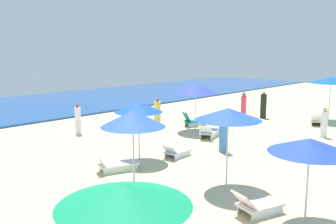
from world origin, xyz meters
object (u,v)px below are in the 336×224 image
(umbrella_2, at_px, (331,80))
(beachgoer_3, at_px, (223,133))
(lounge_chair_4_0, at_px, (194,121))
(beachgoer_0, at_px, (324,123))
(lounge_chair_2_0, at_px, (317,119))
(umbrella_5, at_px, (139,107))
(lounge_chair_5_1, at_px, (176,151))
(lounge_chair_4_1, at_px, (209,132))
(lounge_chair_7_0, at_px, (257,205))
(beachgoer_4, at_px, (263,106))
(umbrella_1, at_px, (124,195))
(umbrella_0, at_px, (228,114))
(beachgoer_2, at_px, (244,108))
(umbrella_7, at_px, (310,146))
(beachgoer_5, at_px, (157,113))
(lounge_chair_2_1, at_px, (316,121))
(beachgoer_6, at_px, (78,120))
(lounge_chair_5_0, at_px, (116,164))
(cooler_box_0, at_px, (139,126))
(umbrella_6, at_px, (133,119))
(umbrella_4, at_px, (195,89))

(umbrella_2, xyz_separation_m, beachgoer_3, (-9.80, 0.53, -1.64))
(lounge_chair_4_0, bearing_deg, beachgoer_0, -133.71)
(lounge_chair_2_0, distance_m, beachgoer_0, 3.77)
(umbrella_5, relative_size, lounge_chair_5_1, 1.83)
(lounge_chair_4_1, bearing_deg, beachgoer_3, 121.20)
(lounge_chair_7_0, bearing_deg, beachgoer_4, -42.24)
(umbrella_1, bearing_deg, umbrella_0, 20.26)
(lounge_chair_2_0, relative_size, beachgoer_2, 0.91)
(lounge_chair_4_1, xyz_separation_m, umbrella_7, (-5.39, -7.27, 1.73))
(lounge_chair_4_1, bearing_deg, beachgoer_5, -25.94)
(lounge_chair_5_1, relative_size, beachgoer_2, 0.73)
(beachgoer_2, distance_m, beachgoer_5, 5.13)
(lounge_chair_2_1, xyz_separation_m, beachgoer_6, (-10.58, 7.66, 0.48))
(umbrella_1, height_order, umbrella_2, umbrella_2)
(lounge_chair_5_0, bearing_deg, lounge_chair_4_1, -63.28)
(lounge_chair_5_0, bearing_deg, umbrella_2, -76.84)
(lounge_chair_5_0, relative_size, beachgoer_4, 0.96)
(umbrella_1, height_order, umbrella_7, umbrella_1)
(umbrella_5, height_order, beachgoer_4, umbrella_5)
(beachgoer_0, xyz_separation_m, beachgoer_4, (2.37, 4.69, 0.08))
(lounge_chair_2_0, distance_m, umbrella_5, 12.31)
(umbrella_0, height_order, umbrella_7, umbrella_0)
(beachgoer_2, distance_m, cooler_box_0, 6.43)
(lounge_chair_7_0, height_order, beachgoer_5, beachgoer_5)
(umbrella_1, xyz_separation_m, lounge_chair_4_1, (10.55, 6.56, -1.79))
(lounge_chair_5_0, relative_size, cooler_box_0, 3.44)
(umbrella_7, height_order, cooler_box_0, umbrella_7)
(umbrella_6, relative_size, cooler_box_0, 5.41)
(umbrella_5, height_order, umbrella_7, umbrella_5)
(umbrella_2, relative_size, lounge_chair_4_1, 1.61)
(cooler_box_0, bearing_deg, lounge_chair_2_1, 120.67)
(beachgoer_6, bearing_deg, umbrella_0, 143.12)
(beachgoer_0, distance_m, beachgoer_5, 8.70)
(lounge_chair_5_1, relative_size, beachgoer_0, 0.85)
(lounge_chair_4_0, height_order, beachgoer_4, beachgoer_4)
(beachgoer_2, relative_size, beachgoer_5, 1.13)
(lounge_chair_2_0, bearing_deg, lounge_chair_4_1, 52.62)
(beachgoer_4, bearing_deg, lounge_chair_2_1, 59.53)
(umbrella_1, bearing_deg, umbrella_6, 48.01)
(lounge_chair_7_0, bearing_deg, umbrella_2, -57.31)
(umbrella_5, bearing_deg, beachgoer_2, 8.27)
(lounge_chair_4_0, relative_size, beachgoer_4, 0.85)
(lounge_chair_2_1, height_order, beachgoer_4, beachgoer_4)
(lounge_chair_2_0, bearing_deg, beachgoer_5, 27.56)
(umbrella_0, relative_size, lounge_chair_2_0, 1.60)
(lounge_chair_2_0, relative_size, lounge_chair_4_0, 1.11)
(lounge_chair_7_0, distance_m, beachgoer_4, 13.90)
(umbrella_1, relative_size, umbrella_4, 0.92)
(umbrella_0, bearing_deg, umbrella_6, 143.17)
(lounge_chair_2_0, height_order, beachgoer_4, beachgoer_4)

